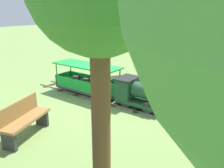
{
  "coord_description": "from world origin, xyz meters",
  "views": [
    {
      "loc": [
        5.61,
        4.22,
        2.77
      ],
      "look_at": [
        0.0,
        0.13,
        0.55
      ],
      "focal_mm": 38.55,
      "sensor_mm": 36.0,
      "label": 1
    }
  ],
  "objects_px": {
    "locomotive": "(138,92)",
    "oak_tree_near": "(152,8)",
    "conductor_person": "(144,68)",
    "park_bench": "(24,119)",
    "passenger_car": "(87,82)"
  },
  "relations": [
    {
      "from": "conductor_person",
      "to": "park_bench",
      "type": "bearing_deg",
      "value": -13.9
    },
    {
      "from": "conductor_person",
      "to": "park_bench",
      "type": "relative_size",
      "value": 1.19
    },
    {
      "from": "locomotive",
      "to": "passenger_car",
      "type": "bearing_deg",
      "value": -90.0
    },
    {
      "from": "locomotive",
      "to": "oak_tree_near",
      "type": "relative_size",
      "value": 0.39
    },
    {
      "from": "locomotive",
      "to": "park_bench",
      "type": "relative_size",
      "value": 1.06
    },
    {
      "from": "conductor_person",
      "to": "park_bench",
      "type": "distance_m",
      "value": 3.86
    },
    {
      "from": "oak_tree_near",
      "to": "passenger_car",
      "type": "bearing_deg",
      "value": -10.04
    },
    {
      "from": "locomotive",
      "to": "park_bench",
      "type": "distance_m",
      "value": 3.12
    },
    {
      "from": "locomotive",
      "to": "oak_tree_near",
      "type": "distance_m",
      "value": 4.17
    },
    {
      "from": "conductor_person",
      "to": "locomotive",
      "type": "bearing_deg",
      "value": 19.78
    },
    {
      "from": "conductor_person",
      "to": "park_bench",
      "type": "height_order",
      "value": "conductor_person"
    },
    {
      "from": "locomotive",
      "to": "oak_tree_near",
      "type": "bearing_deg",
      "value": -157.26
    },
    {
      "from": "passenger_car",
      "to": "conductor_person",
      "type": "xyz_separation_m",
      "value": [
        -0.85,
        1.62,
        0.53
      ]
    },
    {
      "from": "park_bench",
      "to": "locomotive",
      "type": "bearing_deg",
      "value": 156.91
    },
    {
      "from": "locomotive",
      "to": "oak_tree_near",
      "type": "xyz_separation_m",
      "value": [
        -3.23,
        -1.35,
        2.25
      ]
    }
  ]
}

